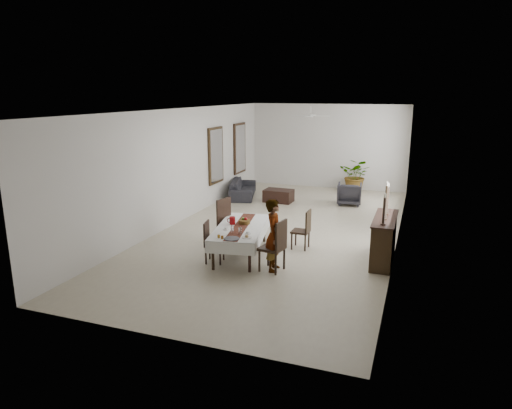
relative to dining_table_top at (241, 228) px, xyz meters
name	(u,v)px	position (x,y,z in m)	size (l,w,h in m)	color
floor	(282,229)	(0.32, 2.20, -0.64)	(6.00, 12.00, 0.00)	#BBB094
ceiling	(284,110)	(0.32, 2.20, 2.56)	(6.00, 12.00, 0.02)	white
wall_back	(328,146)	(0.32, 8.20, 0.96)	(6.00, 0.02, 3.20)	silver
wall_front	(163,238)	(0.32, -3.80, 0.96)	(6.00, 0.02, 3.20)	silver
wall_left	(182,165)	(-2.68, 2.20, 0.96)	(0.02, 12.00, 3.20)	silver
wall_right	(402,179)	(3.32, 2.20, 0.96)	(0.02, 12.00, 3.20)	silver
dining_table_top	(241,228)	(0.00, 0.00, 0.00)	(0.88, 2.12, 0.04)	black
table_leg_fl	(213,256)	(-0.20, -1.06, -0.33)	(0.06, 0.06, 0.62)	black
table_leg_fr	(250,258)	(0.56, -0.92, -0.33)	(0.06, 0.06, 0.62)	black
table_leg_bl	(234,228)	(-0.56, 0.92, -0.33)	(0.06, 0.06, 0.62)	black
table_leg_br	(264,230)	(0.20, 1.06, -0.33)	(0.06, 0.06, 0.62)	black
tablecloth_top	(241,227)	(0.00, 0.00, 0.03)	(1.04, 2.28, 0.01)	silver
tablecloth_drape_left	(219,231)	(-0.51, -0.09, -0.10)	(0.01, 2.28, 0.27)	silver
tablecloth_drape_right	(263,233)	(0.51, 0.09, -0.10)	(0.01, 2.28, 0.27)	white
tablecloth_drape_near	(230,248)	(0.20, -1.12, -0.10)	(1.04, 0.01, 0.27)	white
tablecloth_drape_far	(250,219)	(-0.20, 1.12, -0.10)	(1.04, 0.01, 0.27)	silver
table_runner	(241,226)	(0.00, 0.00, 0.03)	(0.31, 2.21, 0.00)	#60291B
red_pitcher	(232,221)	(-0.24, 0.09, 0.12)	(0.13, 0.13, 0.18)	maroon
pitcher_handle	(229,220)	(-0.32, 0.08, 0.12)	(0.11, 0.11, 0.02)	maroon
wine_glass_near	(240,231)	(0.21, -0.55, 0.11)	(0.06, 0.06, 0.15)	silver
wine_glass_mid	(232,229)	(0.00, -0.49, 0.11)	(0.06, 0.06, 0.15)	white
teacup_right	(248,233)	(0.36, -0.47, 0.06)	(0.08, 0.08, 0.05)	silver
saucer_right	(248,234)	(0.36, -0.47, 0.04)	(0.13, 0.13, 0.01)	silver
teacup_left	(226,229)	(-0.21, -0.35, 0.06)	(0.08, 0.08, 0.05)	white
saucer_left	(226,229)	(-0.21, -0.35, 0.04)	(0.13, 0.13, 0.01)	white
plate_near_right	(247,237)	(0.43, -0.73, 0.04)	(0.21, 0.21, 0.01)	silver
bread_near_right	(247,236)	(0.43, -0.73, 0.06)	(0.08, 0.08, 0.08)	tan
plate_near_left	(222,234)	(-0.14, -0.70, 0.04)	(0.21, 0.21, 0.01)	white
plate_far_left	(233,220)	(-0.37, 0.43, 0.04)	(0.21, 0.21, 0.01)	white
serving_tray	(232,239)	(0.17, -0.91, 0.04)	(0.32, 0.32, 0.02)	#3B3B40
jam_jar_a	(222,237)	(-0.02, -0.98, 0.07)	(0.06, 0.06, 0.07)	brown
jam_jar_b	(219,236)	(-0.12, -0.94, 0.07)	(0.06, 0.06, 0.07)	#895D13
fruit_basket	(244,222)	(0.00, 0.23, 0.08)	(0.27, 0.27, 0.09)	brown
fruit_red	(246,219)	(0.03, 0.25, 0.14)	(0.08, 0.08, 0.08)	maroon
fruit_green	(243,219)	(-0.04, 0.25, 0.14)	(0.07, 0.07, 0.07)	#598E2A
chair_right_near_seat	(272,248)	(0.97, -0.67, -0.15)	(0.47, 0.47, 0.05)	black
chair_right_near_leg_fl	(276,264)	(1.12, -0.89, -0.41)	(0.05, 0.05, 0.46)	black
chair_right_near_leg_fr	(284,259)	(1.19, -0.52, -0.41)	(0.05, 0.05, 0.46)	black
chair_right_near_leg_bl	(259,261)	(0.75, -0.83, -0.41)	(0.05, 0.05, 0.46)	black
chair_right_near_leg_br	(268,256)	(0.81, -0.45, -0.41)	(0.05, 0.05, 0.46)	black
chair_right_near_back	(281,235)	(1.18, -0.71, 0.16)	(0.47, 0.04, 0.59)	black
chair_right_far_seat	(301,231)	(1.18, 0.88, -0.22)	(0.40, 0.40, 0.05)	black
chair_right_far_leg_fl	(305,243)	(1.34, 0.71, -0.44)	(0.04, 0.04, 0.40)	black
chair_right_far_leg_fr	(309,239)	(1.35, 1.04, -0.44)	(0.04, 0.04, 0.40)	black
chair_right_far_leg_bl	(292,242)	(1.01, 0.72, -0.44)	(0.04, 0.04, 0.40)	black
chair_right_far_leg_br	(296,238)	(1.02, 1.05, -0.44)	(0.04, 0.04, 0.40)	black
chair_right_far_back	(308,221)	(1.36, 0.88, 0.05)	(0.40, 0.04, 0.51)	black
chair_left_near_seat	(215,245)	(-0.35, -0.65, -0.24)	(0.39, 0.39, 0.04)	black
chair_left_near_leg_fl	(210,251)	(-0.54, -0.52, -0.45)	(0.04, 0.04, 0.38)	black
chair_left_near_leg_fr	(206,256)	(-0.48, -0.83, -0.45)	(0.04, 0.04, 0.38)	black
chair_left_near_leg_bl	(224,252)	(-0.23, -0.46, -0.45)	(0.04, 0.04, 0.38)	black
chair_left_near_leg_br	(220,257)	(-0.17, -0.78, -0.45)	(0.04, 0.04, 0.38)	black
chair_left_near_back	(206,233)	(-0.53, -0.68, 0.03)	(0.39, 0.04, 0.49)	black
chair_left_far_seat	(231,225)	(-0.47, 0.52, -0.14)	(0.48, 0.48, 0.05)	black
chair_left_far_leg_fl	(230,232)	(-0.59, 0.77, -0.40)	(0.05, 0.05, 0.48)	black
chair_left_far_leg_fr	(219,236)	(-0.72, 0.40, -0.40)	(0.05, 0.05, 0.48)	black
chair_left_far_leg_bl	(242,235)	(-0.22, 0.64, -0.40)	(0.05, 0.05, 0.48)	black
chair_left_far_leg_br	(231,239)	(-0.35, 0.27, -0.40)	(0.05, 0.05, 0.48)	black
chair_left_far_back	(224,211)	(-0.68, 0.59, 0.19)	(0.48, 0.04, 0.61)	black
woman	(274,235)	(1.00, -0.64, 0.12)	(0.56, 0.37, 1.53)	#92949A
sideboard_body	(384,240)	(3.10, 0.67, -0.16)	(0.43, 1.61, 0.97)	black
sideboard_top	(385,218)	(3.10, 0.67, 0.34)	(0.47, 1.68, 0.03)	black
candlestick_near_base	(383,224)	(3.10, 0.08, 0.37)	(0.11, 0.11, 0.03)	black
candlestick_near_shaft	(384,211)	(3.10, 0.08, 0.66)	(0.05, 0.05, 0.54)	black
candlestick_near_candle	(385,196)	(3.10, 0.08, 0.97)	(0.04, 0.04, 0.09)	beige
candlestick_mid_base	(385,219)	(3.10, 0.51, 0.37)	(0.11, 0.11, 0.03)	black
candlestick_mid_shaft	(386,202)	(3.10, 0.51, 0.74)	(0.05, 0.05, 0.70)	black
candlestick_mid_candle	(387,184)	(3.10, 0.51, 1.13)	(0.04, 0.04, 0.09)	beige
candlestick_far_base	(386,214)	(3.10, 0.93, 0.37)	(0.11, 0.11, 0.03)	black
candlestick_far_shaft	(387,200)	(3.10, 0.93, 0.68)	(0.05, 0.05, 0.59)	black
candlestick_far_candle	(388,185)	(3.10, 0.93, 1.02)	(0.04, 0.04, 0.09)	beige
sofa	(243,188)	(-2.15, 5.57, -0.34)	(2.04, 0.80, 0.60)	#26252A
armchair	(349,194)	(1.60, 5.68, -0.28)	(0.77, 0.79, 0.72)	#2B282E
coffee_table	(279,196)	(-0.72, 5.24, -0.43)	(0.94, 0.63, 0.42)	black
potted_plant	(356,175)	(1.52, 7.70, -0.01)	(1.13, 0.98, 1.26)	#245020
mirror_frame_near	(216,156)	(-2.64, 4.40, 0.96)	(0.06, 1.05, 1.85)	black
mirror_glass_near	(217,156)	(-2.60, 4.40, 0.96)	(0.01, 0.90, 1.70)	silver
mirror_frame_far	(240,148)	(-2.64, 6.50, 0.96)	(0.06, 1.05, 1.85)	black
mirror_glass_far	(240,148)	(-2.60, 6.50, 0.96)	(0.01, 0.90, 1.70)	silver
fan_rod	(311,109)	(0.32, 5.20, 2.46)	(0.04, 0.04, 0.20)	white
fan_hub	(311,116)	(0.32, 5.20, 2.26)	(0.16, 0.16, 0.08)	silver
fan_blade_n	(313,115)	(0.32, 5.55, 2.26)	(0.10, 0.55, 0.01)	white
fan_blade_s	(308,116)	(0.32, 4.85, 2.26)	(0.10, 0.55, 0.01)	silver
fan_blade_e	(321,116)	(0.67, 5.20, 2.26)	(0.55, 0.10, 0.01)	white
fan_blade_w	(300,116)	(-0.03, 5.20, 2.26)	(0.55, 0.10, 0.01)	beige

